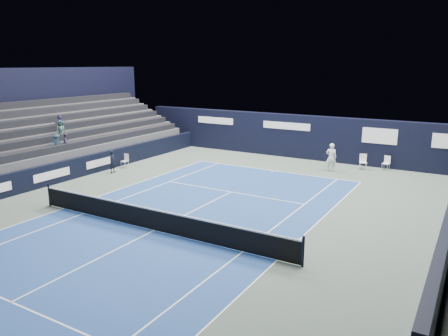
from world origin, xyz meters
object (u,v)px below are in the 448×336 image
object	(u,v)px
folding_chair_back_a	(363,159)
tennis_player	(331,157)
line_judge_chair	(125,160)
tennis_net	(154,219)
folding_chair_back_b	(387,162)

from	to	relation	value
folding_chair_back_a	tennis_player	xyz separation A→B (m)	(-1.63, -1.57, 0.23)
line_judge_chair	tennis_net	size ratio (longest dim) A/B	0.07
folding_chair_back_a	folding_chair_back_b	bearing A→B (deg)	1.12
line_judge_chair	tennis_net	distance (m)	11.80
tennis_net	folding_chair_back_a	bearing A→B (deg)	72.66
folding_chair_back_a	folding_chair_back_b	size ratio (longest dim) A/B	1.08
folding_chair_back_a	folding_chair_back_b	distance (m)	1.47
tennis_player	line_judge_chair	bearing A→B (deg)	-153.82
folding_chair_back_a	tennis_net	xyz separation A→B (m)	(-4.77, -15.29, -0.15)
folding_chair_back_b	tennis_net	world-z (taller)	tennis_net
tennis_net	tennis_player	world-z (taller)	tennis_player
folding_chair_back_b	tennis_player	distance (m)	3.68
folding_chair_back_b	line_judge_chair	bearing A→B (deg)	-139.37
folding_chair_back_a	tennis_net	distance (m)	16.02
folding_chair_back_b	tennis_net	size ratio (longest dim) A/B	0.07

